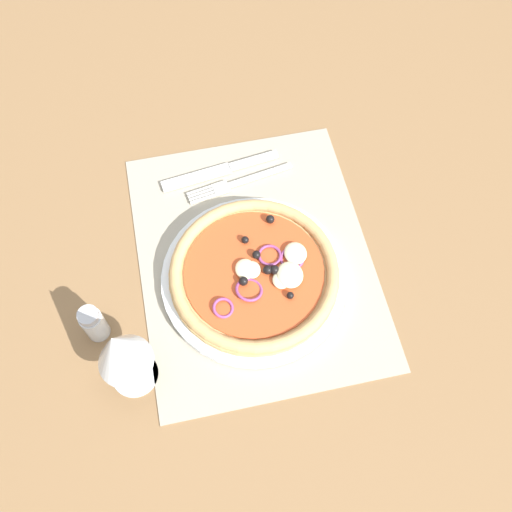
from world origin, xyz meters
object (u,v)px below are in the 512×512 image
plate (254,278)px  wine_glass (120,351)px  fork (235,184)px  pepper_shaker (94,324)px  pizza (255,272)px  knife (219,171)px

plate → wine_glass: wine_glass is taller
fork → wine_glass: (-28.16, 19.46, 9.52)cm
fork → pepper_shaker: (-20.81, 23.83, 2.63)cm
pizza → pepper_shaker: (-3.33, 23.53, 0.55)cm
pizza → knife: size_ratio=1.25×
pizza → pepper_shaker: pepper_shaker is taller
plate → fork: 17.47cm
fork → pizza: bearing=79.1°
plate → wine_glass: 23.66cm
plate → pizza: (-0.02, -0.12, 1.70)cm
plate → pepper_shaker: 23.75cm
plate → fork: size_ratio=1.53×
pizza → wine_glass: size_ratio=1.68×
fork → knife: (3.07, 2.00, 0.03)cm
pepper_shaker → plate: bearing=-81.9°
plate → pepper_shaker: (-3.34, 23.40, 2.25)cm
fork → knife: bearing=-66.8°
pizza → knife: (20.55, 1.70, -2.05)cm
plate → knife: (20.53, 1.57, -0.35)cm
pepper_shaker → fork: bearing=-48.9°
plate → knife: size_ratio=1.37×
pizza → wine_glass: 23.16cm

